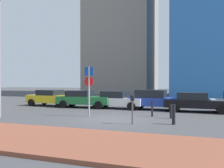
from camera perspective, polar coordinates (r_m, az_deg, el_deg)
ground_plane at (r=14.61m, az=0.12°, el=-8.07°), size 120.00×120.00×0.00m
sidewalk_brick at (r=9.48m, az=-12.07°, el=-12.47°), size 40.00×3.96×0.14m
parked_car_yellow at (r=22.98m, az=-13.75°, el=-3.02°), size 4.36×2.20×1.44m
parked_car_green at (r=21.11m, az=-6.46°, el=-3.33°), size 4.60×2.26×1.44m
parked_car_white at (r=20.27m, az=1.10°, el=-3.56°), size 4.41×2.16×1.40m
parked_car_blue at (r=19.62m, az=9.69°, el=-3.47°), size 4.14×2.04×1.55m
parked_car_black at (r=19.00m, az=18.75°, el=-3.87°), size 4.61×2.07×1.40m
parking_sign_post at (r=15.65m, az=-5.29°, el=-0.24°), size 0.60×0.10×3.13m
parking_meter at (r=12.85m, az=4.69°, el=-4.97°), size 0.18×0.14×1.49m
traffic_bollard_near at (r=15.85m, az=9.17°, el=-5.57°), size 0.13×0.13×1.00m
traffic_bollard_mid at (r=15.25m, az=13.29°, el=-6.11°), size 0.13×0.13×0.85m
traffic_bollard_far at (r=13.20m, az=13.91°, el=-6.78°), size 0.18×0.18×1.03m
building_under_construction at (r=46.69m, az=2.28°, el=12.98°), size 11.45×10.75×24.33m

